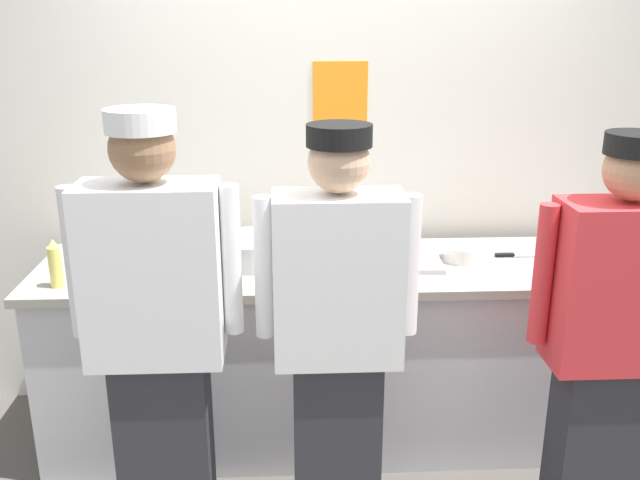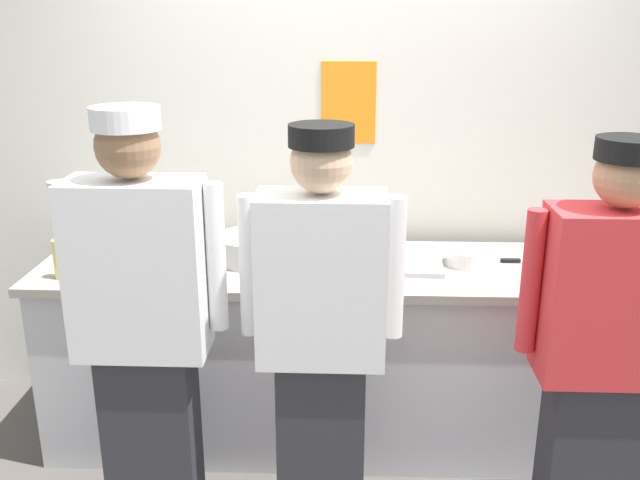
% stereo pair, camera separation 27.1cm
% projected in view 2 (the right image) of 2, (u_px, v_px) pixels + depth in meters
% --- Properties ---
extents(wall_back, '(4.47, 0.11, 2.92)m').
position_uv_depth(wall_back, '(347.00, 128.00, 3.49)').
color(wall_back, silver).
rests_on(wall_back, ground).
extents(prep_counter, '(2.85, 0.72, 0.91)m').
position_uv_depth(prep_counter, '(344.00, 352.00, 3.34)').
color(prep_counter, silver).
rests_on(prep_counter, ground).
extents(chef_near_left, '(0.62, 0.24, 1.72)m').
position_uv_depth(chef_near_left, '(142.00, 326.00, 2.54)').
color(chef_near_left, '#2D2D33').
rests_on(chef_near_left, ground).
extents(chef_center, '(0.60, 0.24, 1.66)m').
position_uv_depth(chef_center, '(320.00, 334.00, 2.55)').
color(chef_center, '#2D2D33').
rests_on(chef_center, ground).
extents(chef_far_right, '(0.59, 0.24, 1.63)m').
position_uv_depth(chef_far_right, '(600.00, 352.00, 2.44)').
color(chef_far_right, '#2D2D33').
rests_on(chef_far_right, ground).
extents(plate_stack_front, '(0.19, 0.19, 0.07)m').
position_uv_depth(plate_stack_front, '(466.00, 257.00, 3.19)').
color(plate_stack_front, white).
rests_on(plate_stack_front, prep_counter).
extents(plate_stack_rear, '(0.23, 0.23, 0.08)m').
position_uv_depth(plate_stack_rear, '(119.00, 258.00, 3.15)').
color(plate_stack_rear, white).
rests_on(plate_stack_rear, prep_counter).
extents(mixing_bowl_steel, '(0.35, 0.35, 0.12)m').
position_uv_depth(mixing_bowl_steel, '(253.00, 248.00, 3.23)').
color(mixing_bowl_steel, '#B7BABF').
rests_on(mixing_bowl_steel, prep_counter).
extents(sheet_tray, '(0.47, 0.30, 0.02)m').
position_uv_depth(sheet_tray, '(391.00, 264.00, 3.17)').
color(sheet_tray, '#B7BABF').
rests_on(sheet_tray, prep_counter).
extents(squeeze_bottle_primary, '(0.06, 0.06, 0.19)m').
position_uv_depth(squeeze_bottle_primary, '(311.00, 257.00, 3.02)').
color(squeeze_bottle_primary, '#56A333').
rests_on(squeeze_bottle_primary, prep_counter).
extents(squeeze_bottle_secondary, '(0.06, 0.06, 0.19)m').
position_uv_depth(squeeze_bottle_secondary, '(301.00, 231.00, 3.38)').
color(squeeze_bottle_secondary, orange).
rests_on(squeeze_bottle_secondary, prep_counter).
extents(squeeze_bottle_spare, '(0.05, 0.05, 0.21)m').
position_uv_depth(squeeze_bottle_spare, '(58.00, 256.00, 3.00)').
color(squeeze_bottle_spare, '#E5E066').
rests_on(squeeze_bottle_spare, prep_counter).
extents(ramekin_green_sauce, '(0.10, 0.10, 0.04)m').
position_uv_depth(ramekin_green_sauce, '(582.00, 253.00, 3.29)').
color(ramekin_green_sauce, white).
rests_on(ramekin_green_sauce, prep_counter).
extents(ramekin_yellow_sauce, '(0.09, 0.09, 0.04)m').
position_uv_depth(ramekin_yellow_sauce, '(159.00, 244.00, 3.42)').
color(ramekin_yellow_sauce, white).
rests_on(ramekin_yellow_sauce, prep_counter).
extents(ramekin_red_sauce, '(0.10, 0.10, 0.04)m').
position_uv_depth(ramekin_red_sauce, '(188.00, 250.00, 3.33)').
color(ramekin_red_sauce, white).
rests_on(ramekin_red_sauce, prep_counter).
extents(ramekin_orange_sauce, '(0.10, 0.10, 0.05)m').
position_uv_depth(ramekin_orange_sauce, '(568.00, 268.00, 3.07)').
color(ramekin_orange_sauce, white).
rests_on(ramekin_orange_sauce, prep_counter).
extents(deli_cup, '(0.09, 0.09, 0.11)m').
position_uv_depth(deli_cup, '(316.00, 251.00, 3.21)').
color(deli_cup, white).
rests_on(deli_cup, prep_counter).
extents(chefs_knife, '(0.28, 0.03, 0.02)m').
position_uv_depth(chefs_knife, '(524.00, 261.00, 3.22)').
color(chefs_knife, '#B7BABF').
rests_on(chefs_knife, prep_counter).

